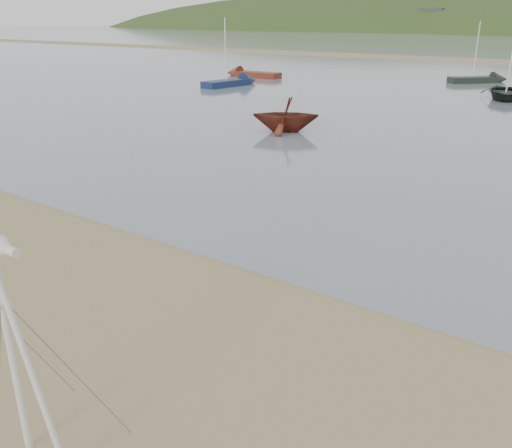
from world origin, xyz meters
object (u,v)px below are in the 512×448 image
Objects in this scene: boat_red at (286,99)px; dinghy_red_far at (245,74)px; sailboat_dark_mid at (485,79)px; boat_dark at (511,64)px; mast_rig at (10,376)px; sailboat_blue_near at (238,82)px.

dinghy_red_far is at bearing -169.43° from boat_red.
sailboat_dark_mid reaches higher than boat_red.
dinghy_red_far is at bearing 163.20° from boat_dark.
dinghy_red_far is 21.21m from sailboat_dark_mid.
mast_rig reaches higher than boat_red.
mast_rig is 46.99m from dinghy_red_far.
boat_dark is at bearing 93.71° from mast_rig.
sailboat_dark_mid is (16.04, 13.87, 0.00)m from sailboat_blue_near.
sailboat_blue_near reaches higher than mast_rig.
sailboat_blue_near reaches higher than dinghy_red_far.
boat_dark reaches higher than dinghy_red_far.
sailboat_blue_near is 0.99× the size of dinghy_red_far.
dinghy_red_far is 1.10× the size of sailboat_dark_mid.
mast_rig is 0.81× the size of dinghy_red_far.
sailboat_blue_near is at bearing 179.10° from boat_dark.
sailboat_dark_mid is at bearing 144.51° from boat_red.
boat_dark is at bearing -3.90° from dinghy_red_far.
boat_dark is 19.14m from boat_red.
mast_rig is at bearing -99.19° from boat_dark.
sailboat_dark_mid is at bearing 98.40° from boat_dark.
sailboat_blue_near reaches higher than boat_dark.
boat_red is (-8.55, 19.53, 0.48)m from mast_rig.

